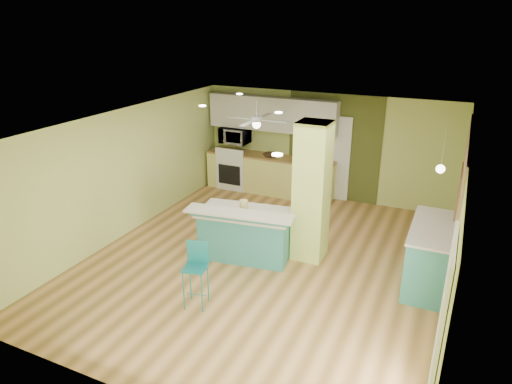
% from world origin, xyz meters
% --- Properties ---
extents(floor, '(6.00, 7.00, 0.01)m').
position_xyz_m(floor, '(0.00, 0.00, -0.01)').
color(floor, olive).
rests_on(floor, ground).
extents(ceiling, '(6.00, 7.00, 0.01)m').
position_xyz_m(ceiling, '(0.00, 0.00, 2.50)').
color(ceiling, white).
rests_on(ceiling, wall_back).
extents(wall_back, '(6.00, 0.01, 2.50)m').
position_xyz_m(wall_back, '(0.00, 3.50, 1.25)').
color(wall_back, '#C2D170').
rests_on(wall_back, floor).
extents(wall_front, '(6.00, 0.01, 2.50)m').
position_xyz_m(wall_front, '(0.00, -3.50, 1.25)').
color(wall_front, '#C2D170').
rests_on(wall_front, floor).
extents(wall_left, '(0.01, 7.00, 2.50)m').
position_xyz_m(wall_left, '(-3.00, 0.00, 1.25)').
color(wall_left, '#C2D170').
rests_on(wall_left, floor).
extents(wall_right, '(0.01, 7.00, 2.50)m').
position_xyz_m(wall_right, '(3.00, 0.00, 1.25)').
color(wall_right, '#C2D170').
rests_on(wall_right, floor).
extents(wood_panel, '(0.02, 3.40, 2.50)m').
position_xyz_m(wood_panel, '(2.99, 0.60, 1.25)').
color(wood_panel, '#8B6B4F').
rests_on(wood_panel, floor).
extents(olive_accent, '(2.20, 0.02, 2.50)m').
position_xyz_m(olive_accent, '(0.20, 3.49, 1.25)').
color(olive_accent, '#4A5321').
rests_on(olive_accent, floor).
extents(interior_door, '(0.82, 0.05, 2.00)m').
position_xyz_m(interior_door, '(0.20, 3.46, 1.00)').
color(interior_door, white).
rests_on(interior_door, floor).
extents(french_door, '(0.04, 1.08, 2.10)m').
position_xyz_m(french_door, '(2.97, -2.30, 1.05)').
color(french_door, white).
rests_on(french_door, floor).
extents(column, '(0.55, 0.55, 2.50)m').
position_xyz_m(column, '(0.65, 0.50, 1.25)').
color(column, '#CBDF67').
rests_on(column, floor).
extents(kitchen_run, '(3.25, 0.63, 0.94)m').
position_xyz_m(kitchen_run, '(-1.30, 3.20, 0.47)').
color(kitchen_run, '#F0EA7D').
rests_on(kitchen_run, floor).
extents(stove, '(0.76, 0.66, 1.08)m').
position_xyz_m(stove, '(-2.25, 3.19, 0.46)').
color(stove, white).
rests_on(stove, floor).
extents(upper_cabinets, '(3.20, 0.34, 0.80)m').
position_xyz_m(upper_cabinets, '(-1.30, 3.32, 1.95)').
color(upper_cabinets, silver).
rests_on(upper_cabinets, wall_back).
extents(microwave, '(0.70, 0.48, 0.39)m').
position_xyz_m(microwave, '(-2.25, 3.20, 1.35)').
color(microwave, silver).
rests_on(microwave, wall_back).
extents(ceiling_fan, '(1.41, 1.41, 0.61)m').
position_xyz_m(ceiling_fan, '(-1.10, 2.00, 2.08)').
color(ceiling_fan, silver).
rests_on(ceiling_fan, ceiling).
extents(pendant_lamp, '(0.14, 0.14, 0.69)m').
position_xyz_m(pendant_lamp, '(2.65, 0.75, 1.88)').
color(pendant_lamp, silver).
rests_on(pendant_lamp, ceiling).
extents(wall_decor, '(0.03, 0.90, 0.70)m').
position_xyz_m(wall_decor, '(2.96, 0.80, 1.55)').
color(wall_decor, brown).
rests_on(wall_decor, wood_panel).
extents(peninsula, '(1.93, 1.25, 1.01)m').
position_xyz_m(peninsula, '(-0.40, 0.01, 0.47)').
color(peninsula, teal).
rests_on(peninsula, floor).
extents(bar_stool, '(0.40, 0.40, 1.02)m').
position_xyz_m(bar_stool, '(-0.42, -1.62, 0.68)').
color(bar_stool, teal).
rests_on(bar_stool, floor).
extents(side_counter, '(0.68, 1.61, 1.03)m').
position_xyz_m(side_counter, '(2.70, 0.43, 0.52)').
color(side_counter, teal).
rests_on(side_counter, floor).
extents(fruit_bowl, '(0.39, 0.39, 0.08)m').
position_xyz_m(fruit_bowl, '(-1.27, 3.15, 0.98)').
color(fruit_bowl, '#392517').
rests_on(fruit_bowl, kitchen_run).
extents(canister, '(0.15, 0.15, 0.19)m').
position_xyz_m(canister, '(-0.46, 0.07, 0.97)').
color(canister, gold).
rests_on(canister, peninsula).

